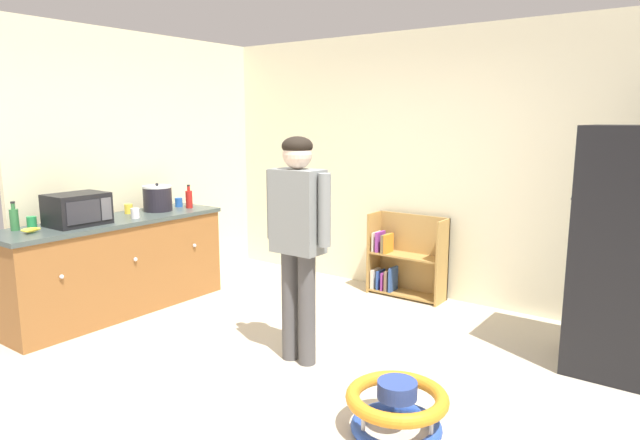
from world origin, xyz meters
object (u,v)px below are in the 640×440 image
(baby_walker, at_px, (397,407))
(microwave, at_px, (77,209))
(ketchup_bottle, at_px, (189,199))
(blue_cup, at_px, (179,202))
(kitchen_counter, at_px, (116,265))
(refrigerator, at_px, (631,252))
(white_cup, at_px, (135,213))
(crock_pot, at_px, (158,198))
(standing_person, at_px, (298,229))
(banana_bunch, at_px, (32,230))
(green_glass_bottle, at_px, (14,219))
(yellow_cup, at_px, (129,209))
(bookshelf, at_px, (404,261))
(green_cup, at_px, (32,222))

(baby_walker, bearing_deg, microwave, -178.84)
(ketchup_bottle, height_order, blue_cup, ketchup_bottle)
(kitchen_counter, bearing_deg, refrigerator, 19.04)
(refrigerator, distance_m, white_cup, 4.16)
(crock_pot, xyz_separation_m, ketchup_bottle, (0.11, 0.31, -0.03))
(standing_person, height_order, blue_cup, standing_person)
(banana_bunch, relative_size, green_glass_bottle, 0.63)
(crock_pot, bearing_deg, yellow_cup, -109.32)
(banana_bunch, bearing_deg, standing_person, 24.29)
(standing_person, bearing_deg, banana_bunch, -155.71)
(crock_pot, relative_size, yellow_cup, 3.06)
(standing_person, distance_m, crock_pot, 2.18)
(baby_walker, xyz_separation_m, banana_bunch, (-3.13, -0.49, 0.77))
(baby_walker, xyz_separation_m, ketchup_bottle, (-3.10, 1.15, 0.84))
(standing_person, distance_m, yellow_cup, 2.24)
(bookshelf, height_order, baby_walker, bookshelf)
(white_cup, distance_m, green_cup, 0.87)
(white_cup, bearing_deg, yellow_cup, 156.01)
(kitchen_counter, distance_m, yellow_cup, 0.58)
(bookshelf, height_order, yellow_cup, yellow_cup)
(microwave, height_order, yellow_cup, microwave)
(refrigerator, bearing_deg, ketchup_bottle, -172.23)
(white_cup, bearing_deg, kitchen_counter, -131.46)
(standing_person, bearing_deg, blue_cup, 162.02)
(bookshelf, height_order, banana_bunch, banana_bunch)
(refrigerator, bearing_deg, white_cup, -162.34)
(bookshelf, bearing_deg, green_cup, -128.53)
(ketchup_bottle, bearing_deg, baby_walker, -20.37)
(standing_person, xyz_separation_m, white_cup, (-1.96, 0.00, -0.08))
(microwave, xyz_separation_m, banana_bunch, (0.03, -0.42, -0.11))
(refrigerator, xyz_separation_m, standing_person, (-2.00, -1.27, 0.14))
(microwave, relative_size, blue_cup, 5.05)
(microwave, bearing_deg, yellow_cup, 104.20)
(standing_person, height_order, yellow_cup, standing_person)
(kitchen_counter, xyz_separation_m, blue_cup, (-0.09, 0.86, 0.50))
(banana_bunch, bearing_deg, blue_cup, 94.73)
(ketchup_bottle, bearing_deg, yellow_cup, -109.67)
(refrigerator, xyz_separation_m, ketchup_bottle, (-4.03, -0.55, 0.11))
(white_cup, bearing_deg, microwave, -103.18)
(blue_cup, distance_m, green_cup, 1.51)
(bookshelf, relative_size, green_glass_bottle, 3.46)
(microwave, xyz_separation_m, blue_cup, (-0.11, 1.21, -0.09))
(baby_walker, distance_m, yellow_cup, 3.45)
(banana_bunch, distance_m, green_cup, 0.27)
(green_glass_bottle, bearing_deg, crock_pot, 84.26)
(white_cup, bearing_deg, refrigerator, 17.66)
(banana_bunch, height_order, green_glass_bottle, green_glass_bottle)
(white_cup, height_order, yellow_cup, same)
(bookshelf, bearing_deg, green_glass_bottle, -126.83)
(bookshelf, relative_size, green_cup, 8.95)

